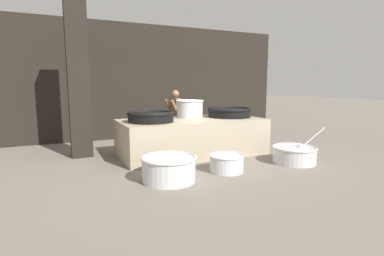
{
  "coord_description": "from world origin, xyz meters",
  "views": [
    {
      "loc": [
        -3.0,
        -6.43,
        1.67
      ],
      "look_at": [
        0.0,
        0.0,
        0.63
      ],
      "focal_mm": 28.0,
      "sensor_mm": 36.0,
      "label": 1
    }
  ],
  "objects_px": {
    "giant_wok_far": "(229,112)",
    "cook": "(175,115)",
    "prep_bowl_vegetables": "(294,154)",
    "stock_pot": "(190,108)",
    "giant_wok_near": "(151,116)",
    "prep_bowl_extra": "(169,168)",
    "prep_bowl_meat": "(227,162)"
  },
  "relations": [
    {
      "from": "giant_wok_far",
      "to": "cook",
      "type": "distance_m",
      "value": 1.6
    },
    {
      "from": "prep_bowl_vegetables",
      "to": "stock_pot",
      "type": "bearing_deg",
      "value": 126.94
    },
    {
      "from": "giant_wok_near",
      "to": "prep_bowl_extra",
      "type": "height_order",
      "value": "giant_wok_near"
    },
    {
      "from": "giant_wok_far",
      "to": "cook",
      "type": "height_order",
      "value": "cook"
    },
    {
      "from": "giant_wok_far",
      "to": "stock_pot",
      "type": "height_order",
      "value": "stock_pot"
    },
    {
      "from": "cook",
      "to": "prep_bowl_vegetables",
      "type": "bearing_deg",
      "value": 117.1
    },
    {
      "from": "prep_bowl_meat",
      "to": "prep_bowl_extra",
      "type": "bearing_deg",
      "value": -177.18
    },
    {
      "from": "prep_bowl_vegetables",
      "to": "prep_bowl_extra",
      "type": "relative_size",
      "value": 1.25
    },
    {
      "from": "giant_wok_near",
      "to": "stock_pot",
      "type": "relative_size",
      "value": 1.49
    },
    {
      "from": "giant_wok_near",
      "to": "giant_wok_far",
      "type": "height_order",
      "value": "giant_wok_far"
    },
    {
      "from": "stock_pot",
      "to": "prep_bowl_extra",
      "type": "height_order",
      "value": "stock_pot"
    },
    {
      "from": "giant_wok_far",
      "to": "stock_pot",
      "type": "xyz_separation_m",
      "value": [
        -0.97,
        0.29,
        0.1
      ]
    },
    {
      "from": "stock_pot",
      "to": "giant_wok_near",
      "type": "bearing_deg",
      "value": -159.42
    },
    {
      "from": "stock_pot",
      "to": "cook",
      "type": "relative_size",
      "value": 0.46
    },
    {
      "from": "cook",
      "to": "giant_wok_far",
      "type": "bearing_deg",
      "value": 128.02
    },
    {
      "from": "giant_wok_far",
      "to": "stock_pot",
      "type": "distance_m",
      "value": 1.02
    },
    {
      "from": "prep_bowl_vegetables",
      "to": "prep_bowl_extra",
      "type": "distance_m",
      "value": 2.87
    },
    {
      "from": "prep_bowl_vegetables",
      "to": "prep_bowl_extra",
      "type": "xyz_separation_m",
      "value": [
        -2.87,
        -0.01,
        0.04
      ]
    },
    {
      "from": "cook",
      "to": "prep_bowl_vegetables",
      "type": "xyz_separation_m",
      "value": [
        1.54,
        -2.99,
        -0.62
      ]
    },
    {
      "from": "giant_wok_far",
      "to": "stock_pot",
      "type": "bearing_deg",
      "value": 163.17
    },
    {
      "from": "stock_pot",
      "to": "cook",
      "type": "height_order",
      "value": "cook"
    },
    {
      "from": "prep_bowl_meat",
      "to": "prep_bowl_vegetables",
      "type": "bearing_deg",
      "value": -1.73
    },
    {
      "from": "giant_wok_far",
      "to": "prep_bowl_extra",
      "type": "bearing_deg",
      "value": -142.86
    },
    {
      "from": "giant_wok_far",
      "to": "cook",
      "type": "bearing_deg",
      "value": 128.14
    },
    {
      "from": "prep_bowl_vegetables",
      "to": "prep_bowl_meat",
      "type": "height_order",
      "value": "prep_bowl_vegetables"
    },
    {
      "from": "cook",
      "to": "prep_bowl_meat",
      "type": "relative_size",
      "value": 2.23
    },
    {
      "from": "stock_pot",
      "to": "prep_bowl_vegetables",
      "type": "distance_m",
      "value": 2.7
    },
    {
      "from": "stock_pot",
      "to": "prep_bowl_meat",
      "type": "relative_size",
      "value": 1.03
    },
    {
      "from": "giant_wok_far",
      "to": "prep_bowl_extra",
      "type": "relative_size",
      "value": 1.14
    },
    {
      "from": "giant_wok_far",
      "to": "giant_wok_near",
      "type": "bearing_deg",
      "value": -176.34
    },
    {
      "from": "cook",
      "to": "prep_bowl_meat",
      "type": "distance_m",
      "value": 3.01
    },
    {
      "from": "giant_wok_near",
      "to": "prep_bowl_vegetables",
      "type": "height_order",
      "value": "giant_wok_near"
    }
  ]
}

